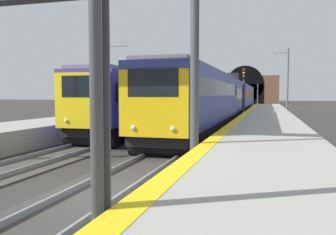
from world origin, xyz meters
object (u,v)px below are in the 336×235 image
train_main_approaching (230,97)px  catenary_mast_far (109,80)px  railway_signal_far (258,93)px  catenary_mast_near (287,81)px  overhead_signal_gantry (80,22)px  railway_signal_near (95,26)px  railway_signal_mid (244,89)px  train_adjacent_platform (197,97)px

train_main_approaching → catenary_mast_far: bearing=-48.7°
railway_signal_far → catenary_mast_near: catenary_mast_near is taller
overhead_signal_gantry → railway_signal_far: bearing=-3.3°
railway_signal_near → catenary_mast_near: 43.19m
railway_signal_far → catenary_mast_near: (-35.19, -4.54, 1.22)m
train_main_approaching → catenary_mast_near: 9.04m
railway_signal_mid → catenary_mast_far: (-2.57, 12.68, 0.92)m
railway_signal_far → overhead_signal_gantry: 71.40m
train_adjacent_platform → catenary_mast_far: catenary_mast_far is taller
train_main_approaching → railway_signal_far: railway_signal_far is taller
train_adjacent_platform → overhead_signal_gantry: overhead_signal_gantry is taller
train_adjacent_platform → railway_signal_near: (-39.07, -6.25, 1.19)m
train_main_approaching → overhead_signal_gantry: size_ratio=6.77×
train_main_approaching → catenary_mast_far: (-9.30, 10.77, 1.68)m
train_main_approaching → catenary_mast_far: size_ratio=7.20×
railway_signal_mid → overhead_signal_gantry: overhead_signal_gantry is taller
railway_signal_near → overhead_signal_gantry: 8.16m
railway_signal_near → railway_signal_far: size_ratio=1.14×
train_main_approaching → railway_signal_far: bearing=177.8°
train_main_approaching → train_adjacent_platform: bearing=-115.8°
railway_signal_near → train_adjacent_platform: bearing=-170.9°
train_adjacent_platform → railway_signal_far: railway_signal_far is taller
railway_signal_mid → railway_signal_far: 47.94m
train_adjacent_platform → train_main_approaching: bearing=62.3°
train_adjacent_platform → overhead_signal_gantry: 32.38m
overhead_signal_gantry → railway_signal_near: bearing=-149.4°
train_main_approaching → overhead_signal_gantry: 30.24m
railway_signal_mid → catenary_mast_near: (12.75, -4.54, 1.21)m
train_adjacent_platform → catenary_mast_far: (-11.44, 6.44, 1.74)m
railway_signal_mid → catenary_mast_far: catenary_mast_far is taller
railway_signal_near → catenary_mast_near: catenary_mast_near is taller
overhead_signal_gantry → catenary_mast_far: bearing=22.5°
train_adjacent_platform → catenary_mast_far: bearing=-30.8°
overhead_signal_gantry → catenary_mast_near: 37.09m
railway_signal_far → train_adjacent_platform: bearing=-9.1°
railway_signal_near → catenary_mast_far: catenary_mast_far is taller
overhead_signal_gantry → catenary_mast_far: catenary_mast_far is taller
overhead_signal_gantry → catenary_mast_far: 22.48m
railway_signal_mid → overhead_signal_gantry: size_ratio=0.62×
railway_signal_mid → catenary_mast_far: size_ratio=0.66×
train_adjacent_platform → overhead_signal_gantry: size_ratio=6.92×
train_adjacent_platform → railway_signal_far: size_ratio=11.28×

